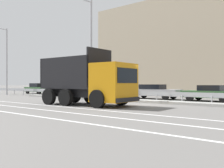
{
  "coord_description": "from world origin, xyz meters",
  "views": [
    {
      "loc": [
        10.16,
        -14.12,
        1.4
      ],
      "look_at": [
        -1.69,
        -0.1,
        1.35
      ],
      "focal_mm": 42.0,
      "sensor_mm": 36.0,
      "label": 1
    }
  ],
  "objects": [
    {
      "name": "parked_car_1",
      "position": [
        -13.6,
        6.32,
        0.68
      ],
      "size": [
        3.94,
        2.14,
        1.35
      ],
      "rotation": [
        0.0,
        0.0,
        1.64
      ],
      "color": "gray",
      "rests_on": "ground_plane"
    },
    {
      "name": "parked_car_2",
      "position": [
        -8.48,
        6.18,
        0.81
      ],
      "size": [
        4.47,
        1.99,
        1.63
      ],
      "rotation": [
        0.0,
        0.0,
        1.52
      ],
      "color": "silver",
      "rests_on": "ground_plane"
    },
    {
      "name": "parked_car_0",
      "position": [
        -19.84,
        6.17,
        0.72
      ],
      "size": [
        4.17,
        1.89,
        1.42
      ],
      "rotation": [
        0.0,
        0.0,
        -1.56
      ],
      "color": "#335B33",
      "rests_on": "ground_plane"
    },
    {
      "name": "median_road_sign",
      "position": [
        -4.05,
        2.14,
        1.18
      ],
      "size": [
        0.7,
        0.16,
        2.25
      ],
      "color": "white",
      "rests_on": "ground_plane"
    },
    {
      "name": "lane_strip_1",
      "position": [
        -2.01,
        -5.92,
        0.0
      ],
      "size": [
        54.06,
        0.16,
        0.01
      ],
      "primitive_type": "cube",
      "color": "silver",
      "rests_on": "ground_plane"
    },
    {
      "name": "ground_plane",
      "position": [
        0.0,
        0.0,
        0.0
      ],
      "size": [
        320.0,
        320.0,
        0.0
      ],
      "primitive_type": "plane",
      "color": "#605E5B"
    },
    {
      "name": "background_building_0",
      "position": [
        -7.71,
        21.58,
        6.49
      ],
      "size": [
        22.41,
        9.58,
        12.99
      ],
      "primitive_type": "cube",
      "color": "tan",
      "rests_on": "ground_plane"
    },
    {
      "name": "lane_strip_2",
      "position": [
        -2.01,
        -7.73,
        0.0
      ],
      "size": [
        54.06,
        0.16,
        0.01
      ],
      "primitive_type": "cube",
      "color": "silver",
      "rests_on": "ground_plane"
    },
    {
      "name": "median_island",
      "position": [
        0.0,
        2.14,
        0.09
      ],
      "size": [
        29.73,
        1.1,
        0.18
      ],
      "primitive_type": "cube",
      "color": "gray",
      "rests_on": "ground_plane"
    },
    {
      "name": "lane_strip_0",
      "position": [
        -2.01,
        -4.13,
        0.0
      ],
      "size": [
        54.06,
        0.16,
        0.01
      ],
      "primitive_type": "cube",
      "color": "silver",
      "rests_on": "ground_plane"
    },
    {
      "name": "dump_truck",
      "position": [
        -1.15,
        -2.28,
        1.32
      ],
      "size": [
        6.61,
        3.03,
        3.55
      ],
      "rotation": [
        0.0,
        0.0,
        -1.5
      ],
      "color": "orange",
      "rests_on": "ground_plane"
    },
    {
      "name": "parked_car_3",
      "position": [
        -2.15,
        6.25,
        0.68
      ],
      "size": [
        4.89,
        2.08,
        1.31
      ],
      "rotation": [
        0.0,
        0.0,
        -1.5
      ],
      "color": "#A3A3A8",
      "rests_on": "ground_plane"
    },
    {
      "name": "parked_car_4",
      "position": [
        2.87,
        6.39,
        0.66
      ],
      "size": [
        4.1,
        2.1,
        1.26
      ],
      "rotation": [
        0.0,
        0.0,
        1.59
      ],
      "color": "#335B33",
      "rests_on": "ground_plane"
    },
    {
      "name": "median_guardrail",
      "position": [
        0.0,
        3.13,
        0.57
      ],
      "size": [
        54.06,
        0.09,
        0.78
      ],
      "color": "#9EA0A5",
      "rests_on": "ground_plane"
    },
    {
      "name": "street_lamp_0",
      "position": [
        -20.29,
        1.85,
        4.48
      ],
      "size": [
        0.71,
        1.82,
        8.1
      ],
      "color": "#ADADB2",
      "rests_on": "ground_plane"
    },
    {
      "name": "street_lamp_1",
      "position": [
        -5.88,
        1.86,
        4.81
      ],
      "size": [
        0.7,
        2.46,
        8.6
      ],
      "color": "#ADADB2",
      "rests_on": "ground_plane"
    }
  ]
}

